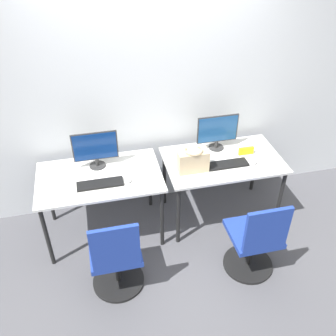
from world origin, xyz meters
The scene contains 14 objects.
ground_plane centered at (0.00, 0.00, 0.00)m, with size 20.00×20.00×0.00m, color #4C4C51.
wall_back centered at (0.00, 0.86, 1.40)m, with size 12.00×0.05×2.80m.
desk_left centered at (-0.64, 0.37, 0.67)m, with size 1.20×0.74×0.75m.
monitor_left centered at (-0.64, 0.54, 0.96)m, with size 0.44×0.16×0.39m.
keyboard_left centered at (-0.64, 0.23, 0.76)m, with size 0.43×0.14×0.02m.
mouse_left centered at (-0.37, 0.23, 0.77)m, with size 0.06×0.09×0.03m.
office_chair_left centered at (-0.59, -0.37, 0.37)m, with size 0.48×0.48×0.90m.
desk_right centered at (0.64, 0.37, 0.67)m, with size 1.20×0.74×0.75m.
monitor_right centered at (0.64, 0.59, 0.96)m, with size 0.44×0.16×0.39m.
keyboard_right centered at (0.64, 0.26, 0.76)m, with size 0.43×0.14×0.02m.
mouse_right centered at (0.92, 0.24, 0.77)m, with size 0.06×0.09×0.03m.
office_chair_right centered at (0.68, -0.46, 0.37)m, with size 0.48×0.48×0.90m.
handbag centered at (0.27, 0.26, 0.86)m, with size 0.30×0.18×0.25m.
placard_right centered at (0.90, 0.41, 0.79)m, with size 0.16×0.03×0.08m.
Camera 1 is at (-0.64, -2.59, 2.95)m, focal length 40.00 mm.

